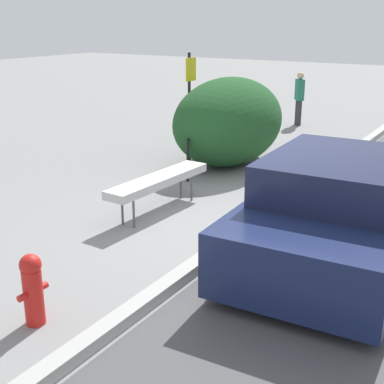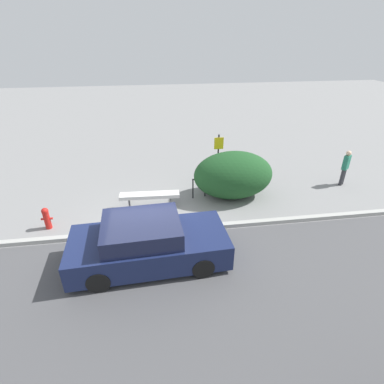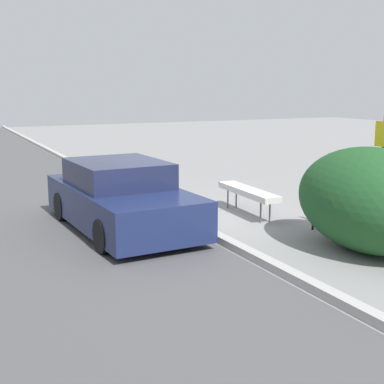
# 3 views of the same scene
# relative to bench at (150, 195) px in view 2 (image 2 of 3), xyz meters

# --- Properties ---
(ground_plane) EXTENTS (60.00, 60.00, 0.00)m
(ground_plane) POSITION_rel_bench_xyz_m (-0.12, -1.58, -0.52)
(ground_plane) COLOR gray
(curb) EXTENTS (60.00, 0.20, 0.13)m
(curb) POSITION_rel_bench_xyz_m (-0.12, -1.58, -0.46)
(curb) COLOR #A8A8A3
(curb) RESTS_ON ground_plane
(bench) EXTENTS (2.16, 0.51, 0.59)m
(bench) POSITION_rel_bench_xyz_m (0.00, 0.00, 0.00)
(bench) COLOR #515156
(bench) RESTS_ON ground_plane
(bike_rack) EXTENTS (0.55, 0.15, 0.83)m
(bike_rack) POSITION_rel_bench_xyz_m (1.90, 0.55, -0.02)
(bike_rack) COLOR black
(bike_rack) RESTS_ON ground_plane
(sign_post) EXTENTS (0.36, 0.08, 2.30)m
(sign_post) POSITION_rel_bench_xyz_m (2.74, 1.13, 0.86)
(sign_post) COLOR black
(sign_post) RESTS_ON ground_plane
(fire_hydrant) EXTENTS (0.36, 0.22, 0.77)m
(fire_hydrant) POSITION_rel_bench_xyz_m (-3.35, -0.82, -0.11)
(fire_hydrant) COLOR red
(fire_hydrant) RESTS_ON ground_plane
(shrub_hedge) EXTENTS (3.03, 2.00, 1.81)m
(shrub_hedge) POSITION_rel_bench_xyz_m (3.20, 0.46, 0.38)
(shrub_hedge) COLOR #1E4C23
(shrub_hedge) RESTS_ON ground_plane
(pedestrian) EXTENTS (0.39, 0.36, 1.51)m
(pedestrian) POSITION_rel_bench_xyz_m (8.05, 0.77, 0.29)
(pedestrian) COLOR #333338
(pedestrian) RESTS_ON ground_plane
(parked_car_near) EXTENTS (4.36, 2.06, 1.36)m
(parked_car_near) POSITION_rel_bench_xyz_m (-0.10, -2.91, 0.11)
(parked_car_near) COLOR black
(parked_car_near) RESTS_ON ground_plane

